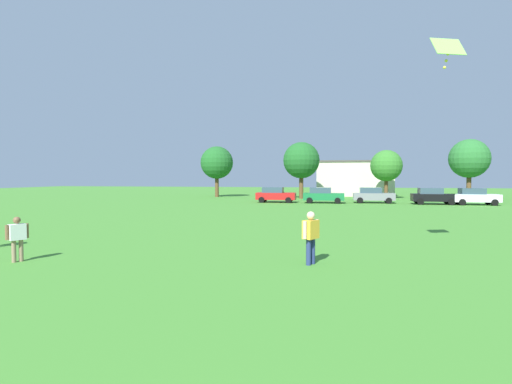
{
  "coord_description": "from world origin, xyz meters",
  "views": [
    {
      "loc": [
        1.79,
        1.02,
        2.83
      ],
      "look_at": [
        -0.13,
        10.72,
        2.45
      ],
      "focal_mm": 28.34,
      "sensor_mm": 36.0,
      "label": 1
    }
  ],
  "objects_px": {
    "kite": "(448,49)",
    "parked_car_green_1": "(323,195)",
    "parked_car_white_4": "(475,196)",
    "tree_left": "(301,160)",
    "parked_car_black_3": "(433,196)",
    "adult_bystander": "(311,233)",
    "bystander_midfield": "(17,235)",
    "tree_far_left": "(217,163)",
    "parked_car_red_0": "(275,195)",
    "parked_car_gray_2": "(373,195)",
    "tree_center": "(386,166)",
    "tree_right": "(469,159)"
  },
  "relations": [
    {
      "from": "kite",
      "to": "parked_car_green_1",
      "type": "relative_size",
      "value": 0.27
    },
    {
      "from": "parked_car_white_4",
      "to": "tree_left",
      "type": "bearing_deg",
      "value": 154.72
    },
    {
      "from": "parked_car_green_1",
      "to": "parked_car_white_4",
      "type": "xyz_separation_m",
      "value": [
        15.01,
        -0.02,
        0.0
      ]
    },
    {
      "from": "parked_car_black_3",
      "to": "tree_left",
      "type": "distance_m",
      "value": 16.97
    },
    {
      "from": "adult_bystander",
      "to": "bystander_midfield",
      "type": "height_order",
      "value": "adult_bystander"
    },
    {
      "from": "tree_left",
      "to": "tree_far_left",
      "type": "bearing_deg",
      "value": 170.14
    },
    {
      "from": "parked_car_black_3",
      "to": "tree_left",
      "type": "height_order",
      "value": "tree_left"
    },
    {
      "from": "bystander_midfield",
      "to": "kite",
      "type": "relative_size",
      "value": 1.3
    },
    {
      "from": "parked_car_red_0",
      "to": "tree_far_left",
      "type": "relative_size",
      "value": 0.61
    },
    {
      "from": "adult_bystander",
      "to": "kite",
      "type": "distance_m",
      "value": 7.68
    },
    {
      "from": "adult_bystander",
      "to": "parked_car_black_3",
      "type": "height_order",
      "value": "adult_bystander"
    },
    {
      "from": "bystander_midfield",
      "to": "parked_car_gray_2",
      "type": "relative_size",
      "value": 0.35
    },
    {
      "from": "parked_car_black_3",
      "to": "parked_car_white_4",
      "type": "bearing_deg",
      "value": -2.19
    },
    {
      "from": "tree_left",
      "to": "parked_car_gray_2",
      "type": "bearing_deg",
      "value": -41.55
    },
    {
      "from": "parked_car_green_1",
      "to": "tree_center",
      "type": "distance_m",
      "value": 13.13
    },
    {
      "from": "parked_car_gray_2",
      "to": "tree_left",
      "type": "bearing_deg",
      "value": 138.45
    },
    {
      "from": "bystander_midfield",
      "to": "parked_car_gray_2",
      "type": "xyz_separation_m",
      "value": [
        14.27,
        33.52,
        -0.04
      ]
    },
    {
      "from": "tree_right",
      "to": "parked_car_green_1",
      "type": "bearing_deg",
      "value": -148.97
    },
    {
      "from": "adult_bystander",
      "to": "kite",
      "type": "bearing_deg",
      "value": -41.59
    },
    {
      "from": "adult_bystander",
      "to": "parked_car_red_0",
      "type": "bearing_deg",
      "value": 39.19
    },
    {
      "from": "parked_car_green_1",
      "to": "tree_far_left",
      "type": "height_order",
      "value": "tree_far_left"
    },
    {
      "from": "bystander_midfield",
      "to": "parked_car_black_3",
      "type": "height_order",
      "value": "parked_car_black_3"
    },
    {
      "from": "kite",
      "to": "parked_car_white_4",
      "type": "relative_size",
      "value": 0.27
    },
    {
      "from": "bystander_midfield",
      "to": "parked_car_white_4",
      "type": "height_order",
      "value": "parked_car_white_4"
    },
    {
      "from": "kite",
      "to": "parked_car_green_1",
      "type": "bearing_deg",
      "value": 99.67
    },
    {
      "from": "parked_car_black_3",
      "to": "parked_car_white_4",
      "type": "height_order",
      "value": "same"
    },
    {
      "from": "parked_car_white_4",
      "to": "tree_right",
      "type": "bearing_deg",
      "value": 76.17
    },
    {
      "from": "parked_car_gray_2",
      "to": "bystander_midfield",
      "type": "bearing_deg",
      "value": -113.06
    },
    {
      "from": "kite",
      "to": "parked_car_red_0",
      "type": "xyz_separation_m",
      "value": [
        -10.19,
        29.43,
        -6.24
      ]
    },
    {
      "from": "parked_car_green_1",
      "to": "parked_car_white_4",
      "type": "bearing_deg",
      "value": -0.06
    },
    {
      "from": "parked_car_black_3",
      "to": "tree_left",
      "type": "xyz_separation_m",
      "value": [
        -14.18,
        8.38,
        4.08
      ]
    },
    {
      "from": "parked_car_red_0",
      "to": "tree_far_left",
      "type": "distance_m",
      "value": 14.91
    },
    {
      "from": "parked_car_gray_2",
      "to": "tree_right",
      "type": "bearing_deg",
      "value": 37.47
    },
    {
      "from": "parked_car_black_3",
      "to": "tree_far_left",
      "type": "distance_m",
      "value": 28.46
    },
    {
      "from": "parked_car_red_0",
      "to": "parked_car_black_3",
      "type": "bearing_deg",
      "value": 0.03
    },
    {
      "from": "kite",
      "to": "parked_car_gray_2",
      "type": "distance_m",
      "value": 31.08
    },
    {
      "from": "parked_car_white_4",
      "to": "tree_far_left",
      "type": "relative_size",
      "value": 0.61
    },
    {
      "from": "parked_car_white_4",
      "to": "parked_car_green_1",
      "type": "bearing_deg",
      "value": 179.94
    },
    {
      "from": "parked_car_green_1",
      "to": "parked_car_black_3",
      "type": "xyz_separation_m",
      "value": [
        11.13,
        0.13,
        0.0
      ]
    },
    {
      "from": "adult_bystander",
      "to": "parked_car_green_1",
      "type": "height_order",
      "value": "adult_bystander"
    },
    {
      "from": "parked_car_green_1",
      "to": "parked_car_gray_2",
      "type": "xyz_separation_m",
      "value": [
        5.27,
        1.14,
        0.0
      ]
    },
    {
      "from": "adult_bystander",
      "to": "parked_car_white_4",
      "type": "xyz_separation_m",
      "value": [
        14.43,
        30.88,
        -0.16
      ]
    },
    {
      "from": "parked_car_red_0",
      "to": "tree_far_left",
      "type": "height_order",
      "value": "tree_far_left"
    },
    {
      "from": "parked_car_red_0",
      "to": "tree_far_left",
      "type": "xyz_separation_m",
      "value": [
        -9.85,
        10.48,
        3.93
      ]
    },
    {
      "from": "parked_car_black_3",
      "to": "adult_bystander",
      "type": "bearing_deg",
      "value": -108.77
    },
    {
      "from": "parked_car_green_1",
      "to": "tree_center",
      "type": "height_order",
      "value": "tree_center"
    },
    {
      "from": "kite",
      "to": "parked_car_white_4",
      "type": "xyz_separation_m",
      "value": [
        10.02,
        29.29,
        -6.24
      ]
    },
    {
      "from": "tree_far_left",
      "to": "tree_right",
      "type": "height_order",
      "value": "tree_right"
    },
    {
      "from": "parked_car_gray_2",
      "to": "tree_right",
      "type": "xyz_separation_m",
      "value": [
        12.35,
        9.47,
        4.22
      ]
    },
    {
      "from": "bystander_midfield",
      "to": "parked_car_white_4",
      "type": "relative_size",
      "value": 0.35
    }
  ]
}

